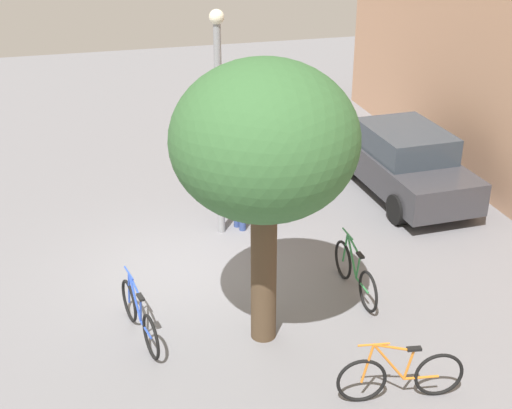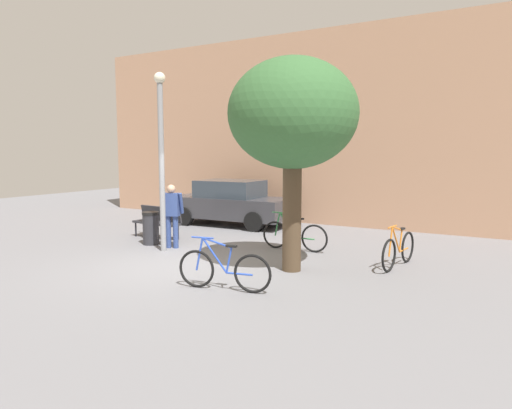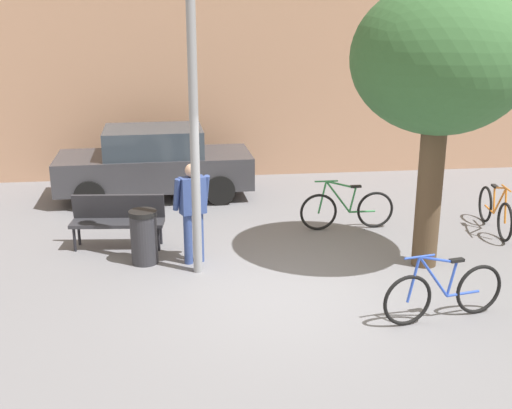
% 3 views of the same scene
% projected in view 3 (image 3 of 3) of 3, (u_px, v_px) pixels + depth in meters
% --- Properties ---
extents(ground_plane, '(36.00, 36.00, 0.00)m').
position_uv_depth(ground_plane, '(295.00, 294.00, 9.29)').
color(ground_plane, slate).
extents(building_facade, '(18.40, 2.00, 6.63)m').
position_uv_depth(building_facade, '(240.00, 38.00, 15.94)').
color(building_facade, tan).
rests_on(building_facade, ground_plane).
extents(lamppost, '(0.28, 0.28, 4.46)m').
position_uv_depth(lamppost, '(194.00, 111.00, 9.33)').
color(lamppost, gray).
rests_on(lamppost, ground_plane).
extents(person_by_lamppost, '(0.63, 0.43, 1.67)m').
position_uv_depth(person_by_lamppost, '(193.00, 206.00, 10.18)').
color(person_by_lamppost, '#334784').
rests_on(person_by_lamppost, ground_plane).
extents(park_bench, '(1.64, 0.62, 0.92)m').
position_uv_depth(park_bench, '(118.00, 216.00, 11.02)').
color(park_bench, '#2D2D33').
rests_on(park_bench, ground_plane).
extents(plaza_tree, '(2.69, 2.69, 4.44)m').
position_uv_depth(plaza_tree, '(440.00, 61.00, 9.42)').
color(plaza_tree, '#4D3B28').
rests_on(plaza_tree, ground_plane).
extents(bicycle_blue, '(1.79, 0.40, 0.97)m').
position_uv_depth(bicycle_blue, '(443.00, 293.00, 8.42)').
color(bicycle_blue, black).
rests_on(bicycle_blue, ground_plane).
extents(bicycle_green, '(1.81, 0.08, 0.97)m').
position_uv_depth(bicycle_green, '(347.00, 210.00, 11.94)').
color(bicycle_green, black).
rests_on(bicycle_green, ground_plane).
extents(bicycle_orange, '(0.32, 1.80, 0.97)m').
position_uv_depth(bicycle_orange, '(495.00, 211.00, 11.83)').
color(bicycle_orange, black).
rests_on(bicycle_orange, ground_plane).
extents(parked_car_charcoal, '(4.26, 1.93, 1.55)m').
position_uv_depth(parked_car_charcoal, '(155.00, 163.00, 13.91)').
color(parked_car_charcoal, '#38383D').
rests_on(parked_car_charcoal, ground_plane).
extents(trash_bin, '(0.45, 0.45, 0.90)m').
position_uv_depth(trash_bin, '(144.00, 237.00, 10.30)').
color(trash_bin, '#2D2D33').
rests_on(trash_bin, ground_plane).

